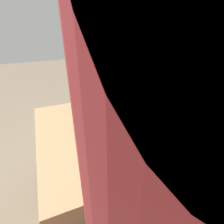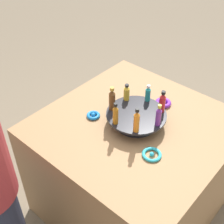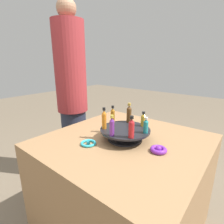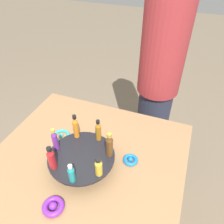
{
  "view_description": "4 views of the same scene",
  "coord_description": "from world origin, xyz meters",
  "px_view_note": "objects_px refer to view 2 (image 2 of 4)",
  "views": [
    {
      "loc": [
        0.39,
        0.95,
        1.42
      ],
      "look_at": [
        0.01,
        0.02,
        0.87
      ],
      "focal_mm": 28.0,
      "sensor_mm": 36.0,
      "label": 1
    },
    {
      "loc": [
        -0.76,
        1.06,
        1.89
      ],
      "look_at": [
        0.04,
        0.15,
        0.9
      ],
      "focal_mm": 50.0,
      "sensor_mm": 36.0,
      "label": 2
    },
    {
      "loc": [
        -0.89,
        -0.61,
        1.24
      ],
      "look_at": [
        0.04,
        0.14,
        0.89
      ],
      "focal_mm": 28.0,
      "sensor_mm": 36.0,
      "label": 3
    },
    {
      "loc": [
        0.38,
        -0.59,
        1.66
      ],
      "look_at": [
        0.07,
        0.25,
        0.92
      ],
      "focal_mm": 35.0,
      "sensor_mm": 36.0,
      "label": 4
    }
  ],
  "objects_px": {
    "bottle_teal": "(148,94)",
    "ribbon_bow_blue": "(93,115)",
    "bottle_brown": "(112,99)",
    "ribbon_bow_teal": "(152,154)",
    "ribbon_bow_purple": "(163,103)",
    "bottle_gold": "(127,93)",
    "bottle_orange": "(137,121)",
    "bottle_purple": "(158,116)",
    "display_stand": "(136,118)",
    "bottle_amber": "(115,114)",
    "bottle_red": "(162,102)"
  },
  "relations": [
    {
      "from": "bottle_teal",
      "to": "ribbon_bow_blue",
      "type": "bearing_deg",
      "value": 51.6
    },
    {
      "from": "bottle_brown",
      "to": "ribbon_bow_teal",
      "type": "xyz_separation_m",
      "value": [
        -0.33,
        0.08,
        -0.13
      ]
    },
    {
      "from": "ribbon_bow_purple",
      "to": "bottle_gold",
      "type": "bearing_deg",
      "value": 53.0
    },
    {
      "from": "bottle_orange",
      "to": "bottle_gold",
      "type": "bearing_deg",
      "value": -40.51
    },
    {
      "from": "bottle_brown",
      "to": "bottle_purple",
      "type": "bearing_deg",
      "value": -169.08
    },
    {
      "from": "display_stand",
      "to": "bottle_brown",
      "type": "xyz_separation_m",
      "value": [
        0.13,
        0.06,
        0.09
      ]
    },
    {
      "from": "bottle_amber",
      "to": "bottle_gold",
      "type": "bearing_deg",
      "value": -66.22
    },
    {
      "from": "display_stand",
      "to": "ribbon_bow_blue",
      "type": "bearing_deg",
      "value": 26.5
    },
    {
      "from": "bottle_purple",
      "to": "ribbon_bow_blue",
      "type": "height_order",
      "value": "bottle_purple"
    },
    {
      "from": "bottle_amber",
      "to": "ribbon_bow_blue",
      "type": "xyz_separation_m",
      "value": [
        0.19,
        -0.02,
        -0.12
      ]
    },
    {
      "from": "bottle_brown",
      "to": "bottle_amber",
      "type": "relative_size",
      "value": 1.11
    },
    {
      "from": "bottle_purple",
      "to": "ribbon_bow_teal",
      "type": "height_order",
      "value": "bottle_purple"
    },
    {
      "from": "bottle_orange",
      "to": "bottle_teal",
      "type": "distance_m",
      "value": 0.27
    },
    {
      "from": "bottle_red",
      "to": "ribbon_bow_purple",
      "type": "xyz_separation_m",
      "value": [
        0.07,
        -0.14,
        -0.12
      ]
    },
    {
      "from": "bottle_gold",
      "to": "ribbon_bow_teal",
      "type": "relative_size",
      "value": 1.04
    },
    {
      "from": "display_stand",
      "to": "ribbon_bow_purple",
      "type": "height_order",
      "value": "display_stand"
    },
    {
      "from": "bottle_teal",
      "to": "bottle_amber",
      "type": "bearing_deg",
      "value": 88.06
    },
    {
      "from": "ribbon_bow_purple",
      "to": "ribbon_bow_teal",
      "type": "bearing_deg",
      "value": 116.5
    },
    {
      "from": "ribbon_bow_teal",
      "to": "ribbon_bow_purple",
      "type": "xyz_separation_m",
      "value": [
        0.19,
        -0.38,
        0.01
      ]
    },
    {
      "from": "bottle_orange",
      "to": "ribbon_bow_purple",
      "type": "relative_size",
      "value": 1.49
    },
    {
      "from": "bottle_red",
      "to": "bottle_brown",
      "type": "distance_m",
      "value": 0.27
    },
    {
      "from": "bottle_brown",
      "to": "ribbon_bow_teal",
      "type": "height_order",
      "value": "bottle_brown"
    },
    {
      "from": "bottle_red",
      "to": "ribbon_bow_teal",
      "type": "height_order",
      "value": "bottle_red"
    },
    {
      "from": "bottle_purple",
      "to": "ribbon_bow_teal",
      "type": "distance_m",
      "value": 0.19
    },
    {
      "from": "bottle_purple",
      "to": "bottle_teal",
      "type": "bearing_deg",
      "value": -40.51
    },
    {
      "from": "bottle_gold",
      "to": "ribbon_bow_purple",
      "type": "bearing_deg",
      "value": -127.0
    },
    {
      "from": "bottle_purple",
      "to": "bottle_gold",
      "type": "relative_size",
      "value": 1.27
    },
    {
      "from": "bottle_purple",
      "to": "bottle_red",
      "type": "bearing_deg",
      "value": -66.22
    },
    {
      "from": "bottle_orange",
      "to": "bottle_gold",
      "type": "height_order",
      "value": "bottle_orange"
    },
    {
      "from": "ribbon_bow_purple",
      "to": "ribbon_bow_blue",
      "type": "distance_m",
      "value": 0.43
    },
    {
      "from": "bottle_red",
      "to": "bottle_gold",
      "type": "xyz_separation_m",
      "value": [
        0.21,
        0.04,
        -0.01
      ]
    },
    {
      "from": "ribbon_bow_purple",
      "to": "ribbon_bow_blue",
      "type": "relative_size",
      "value": 1.26
    },
    {
      "from": "bottle_amber",
      "to": "ribbon_bow_teal",
      "type": "bearing_deg",
      "value": 179.35
    },
    {
      "from": "bottle_teal",
      "to": "bottle_purple",
      "type": "bearing_deg",
      "value": 139.49
    },
    {
      "from": "bottle_orange",
      "to": "bottle_red",
      "type": "bearing_deg",
      "value": -91.94
    },
    {
      "from": "bottle_gold",
      "to": "ribbon_bow_teal",
      "type": "height_order",
      "value": "bottle_gold"
    },
    {
      "from": "bottle_purple",
      "to": "bottle_brown",
      "type": "relative_size",
      "value": 0.9
    },
    {
      "from": "bottle_purple",
      "to": "bottle_teal",
      "type": "height_order",
      "value": "bottle_purple"
    },
    {
      "from": "ribbon_bow_teal",
      "to": "bottle_gold",
      "type": "bearing_deg",
      "value": -31.4
    },
    {
      "from": "display_stand",
      "to": "bottle_amber",
      "type": "distance_m",
      "value": 0.16
    },
    {
      "from": "bottle_teal",
      "to": "bottle_brown",
      "type": "xyz_separation_m",
      "value": [
        0.1,
        0.19,
        0.02
      ]
    },
    {
      "from": "bottle_teal",
      "to": "bottle_brown",
      "type": "distance_m",
      "value": 0.22
    },
    {
      "from": "ribbon_bow_teal",
      "to": "ribbon_bow_purple",
      "type": "bearing_deg",
      "value": -63.5
    },
    {
      "from": "bottle_orange",
      "to": "bottle_teal",
      "type": "height_order",
      "value": "bottle_orange"
    },
    {
      "from": "ribbon_bow_purple",
      "to": "ribbon_bow_blue",
      "type": "bearing_deg",
      "value": 56.5
    },
    {
      "from": "bottle_gold",
      "to": "ribbon_bow_teal",
      "type": "xyz_separation_m",
      "value": [
        -0.33,
        0.2,
        -0.11
      ]
    },
    {
      "from": "bottle_purple",
      "to": "bottle_amber",
      "type": "xyz_separation_m",
      "value": [
        0.17,
        0.13,
        -0.0
      ]
    },
    {
      "from": "bottle_gold",
      "to": "ribbon_bow_blue",
      "type": "xyz_separation_m",
      "value": [
        0.1,
        0.17,
        -0.11
      ]
    },
    {
      "from": "bottle_orange",
      "to": "bottle_purple",
      "type": "bearing_deg",
      "value": -117.65
    },
    {
      "from": "display_stand",
      "to": "bottle_amber",
      "type": "bearing_deg",
      "value": 75.21
    }
  ]
}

